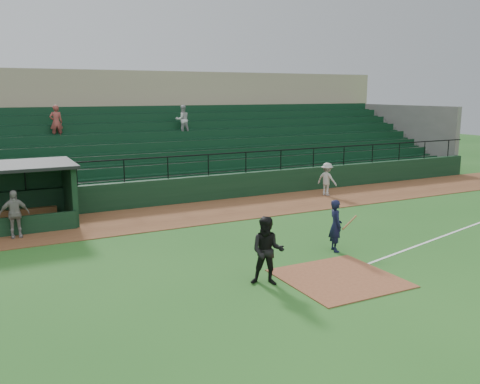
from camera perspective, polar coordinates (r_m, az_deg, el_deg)
name	(u,v)px	position (r m, az deg, el deg)	size (l,w,h in m)	color
ground	(318,268)	(15.31, 8.69, -8.36)	(90.00, 90.00, 0.00)	#245B1D
warning_track	(208,212)	(22.01, -3.58, -2.21)	(40.00, 4.00, 0.03)	brown
home_plate_dirt	(339,278)	(14.56, 11.02, -9.42)	(3.00, 3.00, 0.03)	brown
foul_line	(470,226)	(21.56, 24.30, -3.50)	(18.00, 0.09, 0.01)	white
stadium_structure	(147,142)	(29.50, -10.29, 5.52)	(38.00, 13.08, 6.40)	black
batter_at_plate	(336,226)	(16.73, 10.63, -3.70)	(1.08, 0.73, 1.70)	black
umpire	(267,251)	(13.62, 3.08, -6.60)	(0.90, 0.70, 1.86)	black
runner	(327,179)	(25.59, 9.68, 1.42)	(1.05, 0.60, 1.63)	#ABA6A0
dugout_player_a	(14,214)	(19.55, -23.89, -2.25)	(0.99, 0.41, 1.70)	gray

